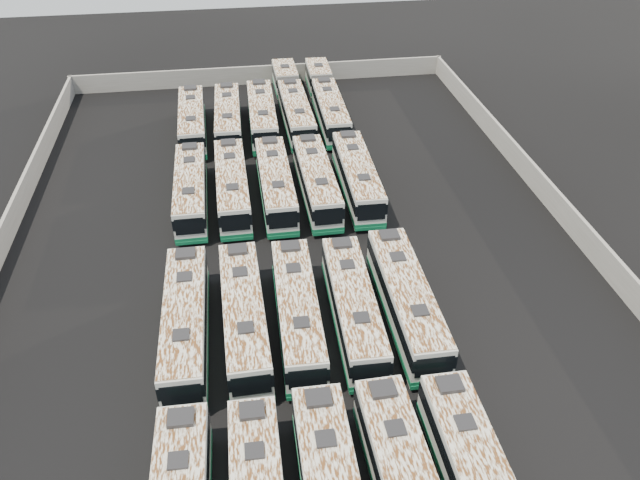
{
  "coord_description": "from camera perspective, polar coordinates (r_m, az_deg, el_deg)",
  "views": [
    {
      "loc": [
        -3.95,
        -37.51,
        29.12
      ],
      "look_at": [
        1.79,
        0.29,
        1.6
      ],
      "focal_mm": 35.0,
      "sensor_mm": 36.0,
      "label": 1
    }
  ],
  "objects": [
    {
      "name": "bus_back_far_left",
      "position": [
        66.28,
        -11.61,
        10.61
      ],
      "size": [
        2.81,
        12.17,
        3.42
      ],
      "rotation": [
        0.0,
        0.0,
        0.02
      ],
      "color": "beige",
      "rests_on": "ground"
    },
    {
      "name": "bus_midfront_center",
      "position": [
        40.7,
        -2.07,
        -6.53
      ],
      "size": [
        2.87,
        12.24,
        3.43
      ],
      "rotation": [
        0.0,
        0.0,
        -0.02
      ],
      "color": "beige",
      "rests_on": "ground"
    },
    {
      "name": "ground",
      "position": [
        47.65,
        -2.07,
        -1.95
      ],
      "size": [
        140.0,
        140.0,
        0.0
      ],
      "primitive_type": "plane",
      "color": "black",
      "rests_on": "ground"
    },
    {
      "name": "bus_back_center",
      "position": [
        66.33,
        -5.31,
        11.27
      ],
      "size": [
        2.9,
        12.55,
        3.52
      ],
      "rotation": [
        0.0,
        0.0,
        -0.02
      ],
      "color": "beige",
      "rests_on": "ground"
    },
    {
      "name": "perimeter_wall",
      "position": [
        46.98,
        -2.1,
        -0.89
      ],
      "size": [
        45.2,
        73.2,
        2.2
      ],
      "color": "slate",
      "rests_on": "ground"
    },
    {
      "name": "bus_back_far_right",
      "position": [
        70.02,
        0.58,
        12.72
      ],
      "size": [
        2.91,
        18.8,
        3.4
      ],
      "rotation": [
        0.0,
        0.0,
        -0.02
      ],
      "color": "beige",
      "rests_on": "ground"
    },
    {
      "name": "bus_back_left",
      "position": [
        66.2,
        -8.4,
        10.94
      ],
      "size": [
        2.85,
        12.26,
        3.44
      ],
      "rotation": [
        0.0,
        0.0,
        -0.02
      ],
      "color": "beige",
      "rests_on": "ground"
    },
    {
      "name": "bus_midback_right",
      "position": [
        54.15,
        -0.33,
        5.42
      ],
      "size": [
        2.74,
        12.36,
        3.48
      ],
      "rotation": [
        0.0,
        0.0,
        0.01
      ],
      "color": "beige",
      "rests_on": "ground"
    },
    {
      "name": "bus_midfront_far_right",
      "position": [
        41.8,
        7.9,
        -5.46
      ],
      "size": [
        2.73,
        12.61,
        3.55
      ],
      "rotation": [
        0.0,
        0.0,
        -0.01
      ],
      "color": "beige",
      "rests_on": "ground"
    },
    {
      "name": "bus_midback_far_right",
      "position": [
        54.84,
        3.44,
        5.78
      ],
      "size": [
        2.85,
        12.45,
        3.5
      ],
      "rotation": [
        0.0,
        0.0,
        -0.02
      ],
      "color": "beige",
      "rests_on": "ground"
    },
    {
      "name": "bus_midfront_right",
      "position": [
        41.07,
        3.06,
        -6.13
      ],
      "size": [
        2.83,
        12.15,
        3.41
      ],
      "rotation": [
        0.0,
        0.0,
        -0.02
      ],
      "color": "beige",
      "rests_on": "ground"
    },
    {
      "name": "bus_midback_left",
      "position": [
        53.94,
        -8.03,
        4.9
      ],
      "size": [
        2.71,
        12.31,
        3.46
      ],
      "rotation": [
        0.0,
        0.0,
        0.01
      ],
      "color": "beige",
      "rests_on": "ground"
    },
    {
      "name": "bus_midfront_far_left",
      "position": [
        40.76,
        -12.18,
        -7.36
      ],
      "size": [
        2.77,
        12.48,
        3.51
      ],
      "rotation": [
        0.0,
        0.0,
        -0.01
      ],
      "color": "beige",
      "rests_on": "ground"
    },
    {
      "name": "bus_midfront_left",
      "position": [
        40.6,
        -6.95,
        -6.91
      ],
      "size": [
        2.82,
        12.37,
        3.48
      ],
      "rotation": [
        0.0,
        0.0,
        0.02
      ],
      "color": "beige",
      "rests_on": "ground"
    },
    {
      "name": "bus_midback_center",
      "position": [
        53.88,
        -4.08,
        5.15
      ],
      "size": [
        2.64,
        12.36,
        3.48
      ],
      "rotation": [
        0.0,
        0.0,
        0.0
      ],
      "color": "beige",
      "rests_on": "ground"
    },
    {
      "name": "bus_midback_far_left",
      "position": [
        54.08,
        -11.73,
        4.52
      ],
      "size": [
        2.61,
        12.09,
        3.41
      ],
      "rotation": [
        0.0,
        0.0,
        0.0
      ],
      "color": "beige",
      "rests_on": "ground"
    },
    {
      "name": "bus_back_right",
      "position": [
        69.54,
        -2.54,
        12.54
      ],
      "size": [
        2.78,
        19.04,
        3.45
      ],
      "rotation": [
        0.0,
        0.0,
        0.01
      ],
      "color": "beige",
      "rests_on": "ground"
    }
  ]
}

